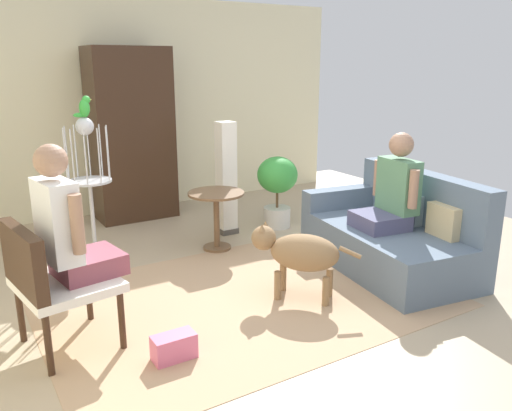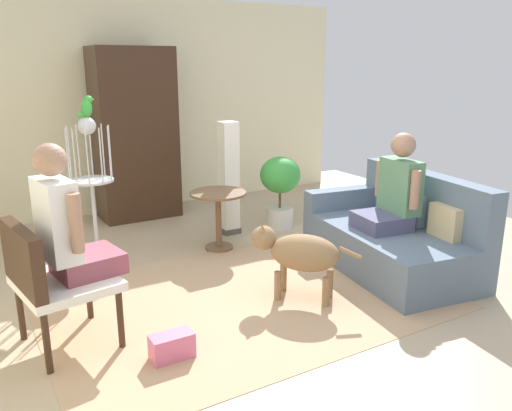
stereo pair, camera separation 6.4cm
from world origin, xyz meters
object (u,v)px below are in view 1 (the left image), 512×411
armchair (48,276)px  person_on_couch (392,191)px  couch (393,236)px  column_lamp (226,179)px  dog (299,252)px  potted_plant (277,183)px  person_on_armchair (67,227)px  bird_cage_stand (91,195)px  handbag (174,347)px  armoire_cabinet (131,135)px  round_end_table (216,209)px  parrot (84,107)px

armchair → person_on_couch: size_ratio=1.03×
couch → person_on_couch: 0.44m
couch → column_lamp: bearing=116.9°
couch → dog: bearing=-175.3°
couch → potted_plant: size_ratio=2.14×
dog → potted_plant: (0.90, 1.66, 0.12)m
person_on_armchair → column_lamp: person_on_armchair is taller
couch → bird_cage_stand: bearing=149.7°
handbag → dog: bearing=15.0°
dog → handbag: (-1.22, -0.33, -0.31)m
armoire_cabinet → armchair: bearing=-118.4°
round_end_table → handbag: size_ratio=2.17×
dog → column_lamp: bearing=80.5°
person_on_couch → potted_plant: 1.61m
armoire_cabinet → couch: bearing=-62.1°
parrot → dog: bearing=-50.6°
person_on_armchair → armoire_cabinet: (1.34, 2.72, 0.19)m
armchair → round_end_table: armchair is taller
person_on_armchair → potted_plant: 2.99m
parrot → potted_plant: parrot is taller
person_on_couch → round_end_table: bearing=131.3°
dog → parrot: (-1.22, 1.49, 1.09)m
armchair → armoire_cabinet: (1.49, 2.75, 0.48)m
person_on_couch → dog: person_on_couch is taller
armchair → dog: (1.85, -0.18, -0.14)m
potted_plant → couch: bearing=-81.0°
person_on_couch → handbag: person_on_couch is taller
person_on_armchair → round_end_table: size_ratio=1.49×
armchair → handbag: armchair is taller
armchair → round_end_table: 2.15m
potted_plant → parrot: bearing=-175.4°
round_end_table → parrot: size_ratio=3.30×
couch → person_on_armchair: size_ratio=1.97×
bird_cage_stand → parrot: size_ratio=7.65×
person_on_couch → couch: bearing=15.4°
person_on_armchair → parrot: bearing=69.4°
potted_plant → handbag: (-2.12, -1.98, -0.43)m
dog → bird_cage_stand: size_ratio=0.50×
bird_cage_stand → armchair: bearing=-115.2°
couch → potted_plant: bearing=99.0°
person_on_armchair → dog: person_on_armchair is taller
person_on_couch → dog: (-1.08, -0.08, -0.34)m
armchair → parrot: 1.73m
handbag → parrot: bearing=90.0°
round_end_table → column_lamp: bearing=50.8°
armchair → round_end_table: size_ratio=1.46×
person_on_armchair → armoire_cabinet: 3.04m
couch → armoire_cabinet: 3.29m
person_on_couch → person_on_armchair: person_on_armchair is taller
dog → potted_plant: 1.89m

